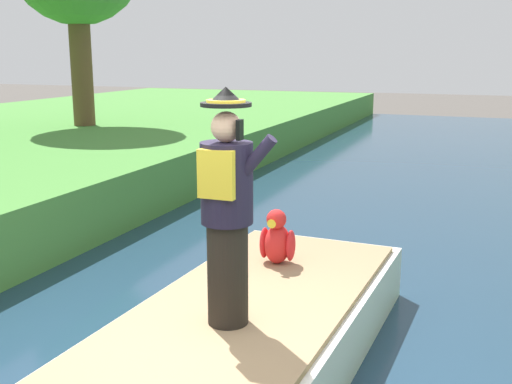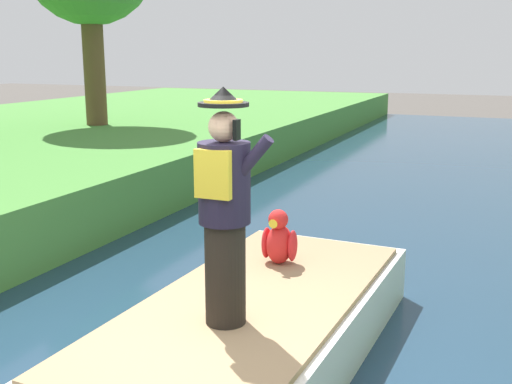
% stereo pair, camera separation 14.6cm
% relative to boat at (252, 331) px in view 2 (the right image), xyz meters
% --- Properties ---
extents(boat, '(1.97, 4.27, 0.61)m').
position_rel_boat_xyz_m(boat, '(0.00, 0.00, 0.00)').
color(boat, silver).
rests_on(boat, canal_water).
extents(person_pirate, '(0.61, 0.42, 1.85)m').
position_rel_boat_xyz_m(person_pirate, '(0.01, -0.54, 1.23)').
color(person_pirate, black).
rests_on(person_pirate, boat).
extents(parrot_plush, '(0.36, 0.35, 0.57)m').
position_rel_boat_xyz_m(parrot_plush, '(-0.10, 0.94, 0.55)').
color(parrot_plush, red).
rests_on(parrot_plush, boat).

